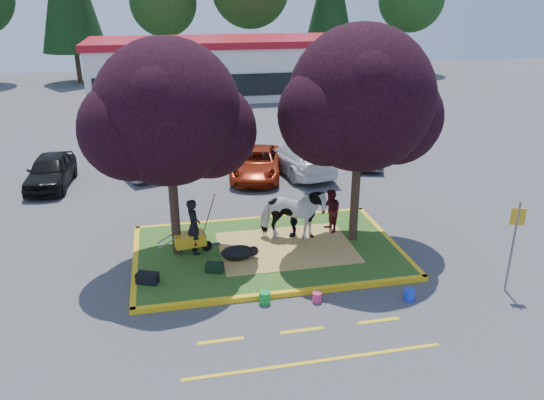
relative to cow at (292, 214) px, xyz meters
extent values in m
plane|color=#424244|center=(-0.92, -0.50, -1.06)|extent=(90.00, 90.00, 0.00)
cube|color=#2A541A|center=(-0.92, -0.50, -0.98)|extent=(8.00, 5.00, 0.15)
cube|color=yellow|center=(-0.92, -3.08, -0.98)|extent=(8.30, 0.16, 0.15)
cube|color=yellow|center=(-0.92, 2.08, -0.98)|extent=(8.30, 0.16, 0.15)
cube|color=yellow|center=(-5.00, -0.50, -0.98)|extent=(0.16, 5.30, 0.15)
cube|color=yellow|center=(3.16, -0.50, -0.98)|extent=(0.16, 5.30, 0.15)
cube|color=#D9AD59|center=(-0.32, -0.50, -0.90)|extent=(4.20, 3.00, 0.01)
cylinder|color=black|center=(-3.72, -0.10, 0.86)|extent=(0.28, 0.28, 3.53)
sphere|color=black|center=(-3.72, -0.10, 3.50)|extent=(4.20, 4.20, 4.20)
sphere|color=black|center=(-2.56, 0.10, 2.87)|extent=(2.86, 2.86, 2.86)
sphere|color=black|center=(-4.77, -0.40, 3.13)|extent=(2.86, 2.86, 2.86)
cylinder|color=black|center=(1.98, -0.30, 0.94)|extent=(0.28, 0.28, 3.70)
sphere|color=black|center=(1.98, -0.30, 3.71)|extent=(4.40, 4.40, 4.40)
sphere|color=black|center=(3.19, -0.10, 3.05)|extent=(2.99, 2.99, 2.99)
sphere|color=black|center=(0.88, -0.60, 3.32)|extent=(2.99, 2.99, 2.99)
cube|color=yellow|center=(-2.92, -4.70, -1.05)|extent=(1.10, 0.12, 0.01)
cube|color=yellow|center=(-0.92, -4.70, -1.05)|extent=(1.10, 0.12, 0.01)
cube|color=yellow|center=(1.08, -4.70, -1.05)|extent=(1.10, 0.12, 0.01)
cube|color=yellow|center=(-0.92, -5.90, -1.05)|extent=(6.00, 0.10, 0.01)
cube|color=silver|center=(1.08, 27.50, 0.94)|extent=(20.00, 8.00, 4.00)
cube|color=maroon|center=(1.08, 27.50, 3.09)|extent=(20.40, 8.40, 0.50)
cube|color=black|center=(1.08, 23.45, 0.34)|extent=(19.00, 0.10, 1.60)
cylinder|color=black|center=(-10.92, 36.50, 0.90)|extent=(0.44, 0.44, 3.92)
cylinder|color=black|center=(-2.92, 38.00, 0.48)|extent=(0.44, 0.44, 3.08)
sphere|color=#143811|center=(-2.92, 38.00, 5.76)|extent=(6.16, 6.16, 6.16)
cylinder|color=black|center=(5.08, 37.00, 0.76)|extent=(0.44, 0.44, 3.64)
cylinder|color=black|center=(13.08, 37.50, 0.69)|extent=(0.44, 0.44, 3.50)
cylinder|color=black|center=(21.08, 36.50, 0.55)|extent=(0.44, 0.44, 3.22)
imported|color=silver|center=(0.00, 0.00, 0.00)|extent=(2.33, 1.55, 1.81)
ellipsoid|color=black|center=(-1.95, -0.96, -0.69)|extent=(1.14, 0.85, 0.44)
imported|color=black|center=(-3.18, -0.23, -0.02)|extent=(0.54, 0.72, 1.77)
imported|color=#4B151A|center=(1.42, 0.36, -0.16)|extent=(0.68, 0.81, 1.50)
imported|color=black|center=(0.11, 0.27, -0.33)|extent=(0.55, 0.73, 1.15)
cylinder|color=black|center=(-2.80, -0.20, -0.74)|extent=(0.34, 0.12, 0.34)
cylinder|color=slate|center=(-3.65, -0.41, -0.78)|extent=(0.04, 0.04, 0.24)
cylinder|color=slate|center=(-3.65, 0.00, -0.78)|extent=(0.04, 0.04, 0.24)
cube|color=gold|center=(-3.32, -0.20, -0.45)|extent=(1.02, 0.71, 0.38)
cylinder|color=slate|center=(-4.03, -0.41, -0.43)|extent=(0.61, 0.14, 0.31)
cylinder|color=slate|center=(-4.03, 0.00, -0.43)|extent=(0.61, 0.14, 0.31)
cube|color=black|center=(-4.62, -1.84, -0.75)|extent=(0.67, 0.52, 0.30)
cube|color=black|center=(-2.71, -1.58, -0.77)|extent=(0.57, 0.46, 0.26)
cylinder|color=slate|center=(5.10, -4.03, 0.27)|extent=(0.06, 0.06, 2.64)
cube|color=gold|center=(5.10, -4.03, 1.17)|extent=(0.36, 0.16, 0.48)
cylinder|color=green|center=(-1.57, -3.30, -0.89)|extent=(0.37, 0.37, 0.34)
cylinder|color=#E0316A|center=(-0.19, -3.52, -0.92)|extent=(0.26, 0.26, 0.27)
cylinder|color=blue|center=(2.26, -3.96, -0.90)|extent=(0.39, 0.39, 0.31)
imported|color=black|center=(-8.66, 7.58, -0.37)|extent=(1.86, 4.13, 1.37)
imported|color=gray|center=(-5.08, 8.34, -0.47)|extent=(2.26, 3.79, 1.18)
imported|color=maroon|center=(0.12, 7.02, -0.42)|extent=(3.20, 4.95, 1.27)
imported|color=white|center=(2.10, 7.24, -0.34)|extent=(2.85, 5.21, 1.43)
imported|color=#585A60|center=(5.65, 7.85, -0.41)|extent=(2.47, 4.11, 1.28)
camera|label=1|loc=(-3.90, -15.21, 6.67)|focal=35.00mm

